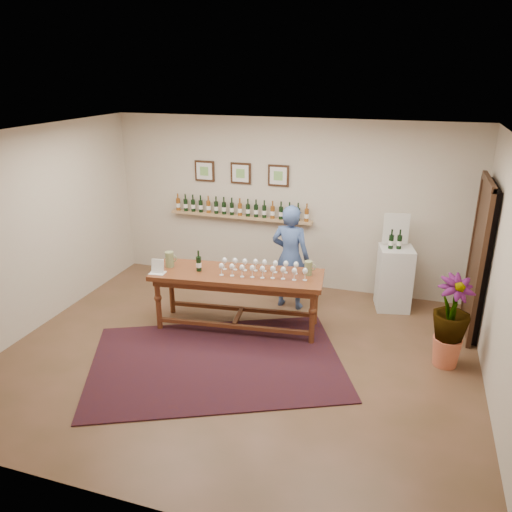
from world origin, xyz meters
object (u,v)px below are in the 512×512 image
(display_pedestal, at_px, (394,278))
(person, at_px, (290,257))
(potted_plant, at_px, (450,322))
(tasting_table, at_px, (237,281))

(display_pedestal, xyz_separation_m, person, (-1.54, -0.44, 0.33))
(potted_plant, bearing_deg, tasting_table, 177.20)
(display_pedestal, distance_m, potted_plant, 1.64)
(tasting_table, bearing_deg, person, 51.81)
(tasting_table, height_order, person, person)
(display_pedestal, height_order, person, person)
(potted_plant, height_order, person, person)
(display_pedestal, relative_size, potted_plant, 0.96)
(tasting_table, relative_size, potted_plant, 2.38)
(potted_plant, bearing_deg, person, 155.70)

